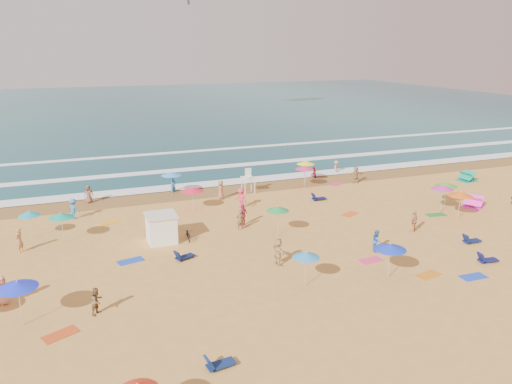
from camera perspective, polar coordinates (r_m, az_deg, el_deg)
name	(u,v)px	position (r m, az deg, el deg)	size (l,w,h in m)	color
ground	(249,235)	(38.02, -0.83, -4.98)	(220.00, 220.00, 0.00)	gold
ocean	(123,109)	(118.75, -14.92, 9.11)	(220.00, 140.00, 0.18)	#0C4756
wet_sand	(206,192)	(49.35, -5.77, -0.01)	(220.00, 220.00, 0.00)	olive
surf_foam	(186,171)	(57.61, -8.06, 2.39)	(200.00, 18.70, 0.05)	white
cabana	(161,229)	(37.16, -10.76, -4.14)	(2.00, 2.00, 2.00)	white
cabana_roof	(161,215)	(36.81, -10.84, -2.60)	(2.20, 2.20, 0.12)	silver
bicycle	(188,234)	(37.42, -7.76, -4.78)	(0.58, 1.65, 0.87)	black
lifeguard_stand	(248,183)	(48.54, -0.90, 1.08)	(1.20, 1.20, 2.10)	white
beach_umbrellas	(244,210)	(37.15, -1.44, -2.04)	(43.41, 31.91, 0.73)	#1935D4
loungers	(375,245)	(36.80, 13.46, -5.91)	(57.26, 21.62, 0.34)	#0E1746
towels	(291,250)	(35.47, 3.99, -6.61)	(32.89, 26.20, 0.03)	#CE4619
popup_tents	(470,187)	(53.15, 23.28, 0.57)	(8.38, 9.40, 1.20)	#FF38D1
beachgoers	(242,207)	(42.00, -1.62, -1.69)	(33.29, 23.98, 2.10)	brown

